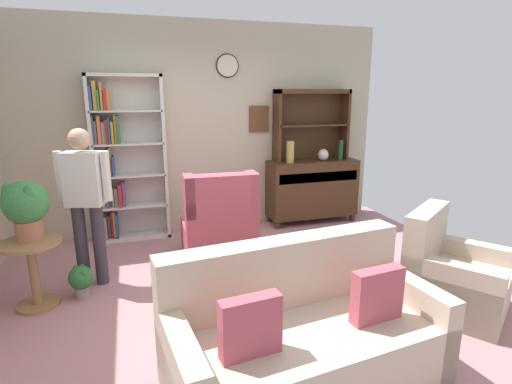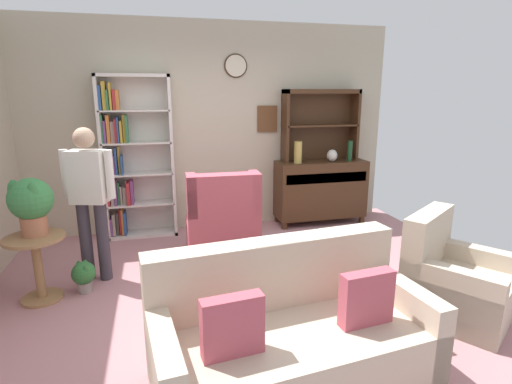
% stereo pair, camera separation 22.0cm
% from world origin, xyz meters
% --- Properties ---
extents(ground_plane, '(5.40, 4.60, 0.02)m').
position_xyz_m(ground_plane, '(0.00, 0.00, -0.01)').
color(ground_plane, '#B27A7F').
extents(wall_back, '(5.00, 0.09, 2.80)m').
position_xyz_m(wall_back, '(0.00, 2.13, 1.40)').
color(wall_back, '#BCB299').
rests_on(wall_back, ground_plane).
extents(area_rug, '(2.25, 1.63, 0.01)m').
position_xyz_m(area_rug, '(0.20, -0.30, 0.00)').
color(area_rug, brown).
rests_on(area_rug, ground_plane).
extents(bookshelf, '(0.90, 0.30, 2.10)m').
position_xyz_m(bookshelf, '(-1.12, 1.94, 1.04)').
color(bookshelf, silver).
rests_on(bookshelf, ground_plane).
extents(sideboard, '(1.30, 0.45, 0.92)m').
position_xyz_m(sideboard, '(1.49, 1.86, 0.51)').
color(sideboard, '#422816').
rests_on(sideboard, ground_plane).
extents(sideboard_hutch, '(1.10, 0.26, 1.00)m').
position_xyz_m(sideboard_hutch, '(1.49, 1.97, 1.56)').
color(sideboard_hutch, '#422816').
rests_on(sideboard_hutch, sideboard).
extents(vase_tall, '(0.11, 0.11, 0.30)m').
position_xyz_m(vase_tall, '(1.10, 1.78, 1.07)').
color(vase_tall, tan).
rests_on(vase_tall, sideboard).
extents(vase_round, '(0.15, 0.15, 0.17)m').
position_xyz_m(vase_round, '(1.62, 1.79, 1.01)').
color(vase_round, beige).
rests_on(vase_round, sideboard).
extents(bottle_wine, '(0.07, 0.07, 0.29)m').
position_xyz_m(bottle_wine, '(1.88, 1.77, 1.07)').
color(bottle_wine, '#194223').
rests_on(bottle_wine, sideboard).
extents(couch_floral, '(1.88, 1.04, 0.90)m').
position_xyz_m(couch_floral, '(-0.02, -1.22, 0.31)').
color(couch_floral, beige).
rests_on(couch_floral, ground_plane).
extents(armchair_floral, '(1.06, 1.07, 0.88)m').
position_xyz_m(armchair_floral, '(1.61, -0.78, 0.29)').
color(armchair_floral, beige).
rests_on(armchair_floral, ground_plane).
extents(wingback_chair, '(0.81, 0.83, 1.05)m').
position_xyz_m(wingback_chair, '(-0.13, 0.85, 0.38)').
color(wingback_chair, '#B74C5B').
rests_on(wingback_chair, ground_plane).
extents(plant_stand, '(0.52, 0.52, 0.62)m').
position_xyz_m(plant_stand, '(-1.92, 0.36, 0.38)').
color(plant_stand, '#997047').
rests_on(plant_stand, ground_plane).
extents(potted_plant_large, '(0.38, 0.38, 0.53)m').
position_xyz_m(potted_plant_large, '(-1.92, 0.41, 0.93)').
color(potted_plant_large, '#AD6B4C').
rests_on(potted_plant_large, plant_stand).
extents(potted_plant_small, '(0.22, 0.22, 0.31)m').
position_xyz_m(potted_plant_small, '(-1.55, 0.41, 0.18)').
color(potted_plant_small, gray).
rests_on(potted_plant_small, ground_plane).
extents(person_reading, '(0.52, 0.29, 1.56)m').
position_xyz_m(person_reading, '(-1.47, 0.69, 0.91)').
color(person_reading, '#38333D').
rests_on(person_reading, ground_plane).
extents(coffee_table, '(0.80, 0.50, 0.42)m').
position_xyz_m(coffee_table, '(0.14, -0.24, 0.35)').
color(coffee_table, '#422816').
rests_on(coffee_table, ground_plane).
extents(book_stack, '(0.22, 0.13, 0.10)m').
position_xyz_m(book_stack, '(0.15, -0.19, 0.47)').
color(book_stack, '#CC7233').
rests_on(book_stack, coffee_table).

